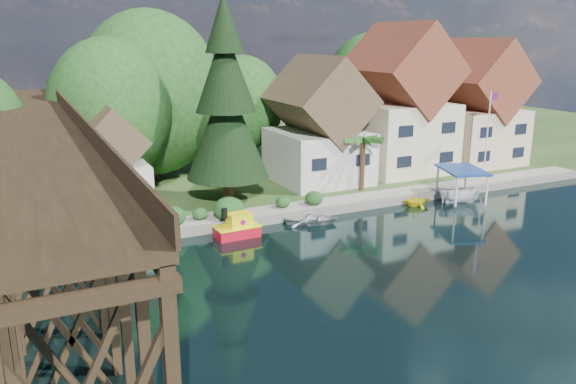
% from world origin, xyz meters
% --- Properties ---
extents(ground, '(140.00, 140.00, 0.00)m').
position_xyz_m(ground, '(0.00, 0.00, 0.00)').
color(ground, black).
rests_on(ground, ground).
extents(bank, '(140.00, 52.00, 0.50)m').
position_xyz_m(bank, '(0.00, 34.00, 0.25)').
color(bank, '#28491D').
rests_on(bank, ground).
extents(seawall, '(60.00, 0.40, 0.62)m').
position_xyz_m(seawall, '(4.00, 8.00, 0.31)').
color(seawall, slate).
rests_on(seawall, ground).
extents(promenade, '(50.00, 2.60, 0.06)m').
position_xyz_m(promenade, '(6.00, 9.30, 0.53)').
color(promenade, gray).
rests_on(promenade, bank).
extents(trestle_bridge, '(4.12, 44.18, 9.30)m').
position_xyz_m(trestle_bridge, '(-16.00, 5.17, 5.35)').
color(trestle_bridge, black).
rests_on(trestle_bridge, ground).
extents(house_left, '(7.64, 8.64, 11.02)m').
position_xyz_m(house_left, '(7.00, 16.00, 5.14)').
color(house_left, beige).
rests_on(house_left, bank).
extents(house_center, '(8.65, 9.18, 13.89)m').
position_xyz_m(house_center, '(16.00, 16.50, 6.42)').
color(house_center, beige).
rests_on(house_center, bank).
extents(house_right, '(8.15, 8.64, 12.45)m').
position_xyz_m(house_right, '(25.00, 16.00, 5.78)').
color(house_right, beige).
rests_on(house_right, bank).
extents(shed, '(5.09, 5.40, 7.85)m').
position_xyz_m(shed, '(-11.00, 14.50, 3.83)').
color(shed, beige).
rests_on(shed, bank).
extents(bg_trees, '(49.90, 13.30, 10.57)m').
position_xyz_m(bg_trees, '(1.00, 21.25, 7.29)').
color(bg_trees, '#382314').
rests_on(bg_trees, bank).
extents(shrubs, '(15.76, 2.47, 1.70)m').
position_xyz_m(shrubs, '(-4.60, 9.26, 1.23)').
color(shrubs, '#184519').
rests_on(shrubs, bank).
extents(conifer, '(6.36, 6.36, 15.65)m').
position_xyz_m(conifer, '(-2.46, 13.31, 8.04)').
color(conifer, '#382314').
rests_on(conifer, bank).
extents(palm_tree, '(4.19, 4.19, 4.79)m').
position_xyz_m(palm_tree, '(8.69, 11.43, 4.68)').
color(palm_tree, '#382314').
rests_on(palm_tree, bank).
extents(flagpole, '(1.20, 0.43, 7.94)m').
position_xyz_m(flagpole, '(20.43, 9.42, 5.37)').
color(flagpole, white).
rests_on(flagpole, bank).
extents(tugboat, '(3.03, 1.75, 2.15)m').
position_xyz_m(tugboat, '(-4.34, 6.47, 0.64)').
color(tugboat, red).
rests_on(tugboat, ground).
extents(boat_white_a, '(4.67, 4.24, 0.79)m').
position_xyz_m(boat_white_a, '(1.45, 6.91, 0.40)').
color(boat_white_a, silver).
rests_on(boat_white_a, ground).
extents(boat_canopy, '(4.24, 5.10, 2.81)m').
position_xyz_m(boat_canopy, '(14.78, 6.24, 1.21)').
color(boat_canopy, white).
rests_on(boat_canopy, ground).
extents(boat_yellow, '(2.59, 2.34, 1.19)m').
position_xyz_m(boat_yellow, '(11.03, 7.07, 0.59)').
color(boat_yellow, yellow).
rests_on(boat_yellow, ground).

